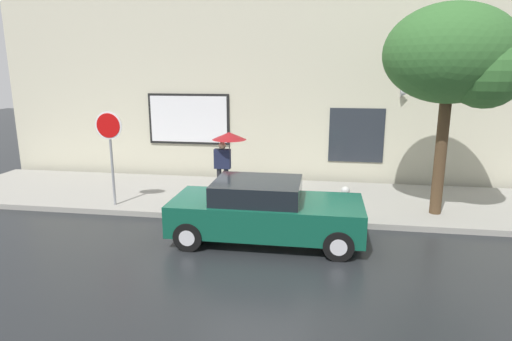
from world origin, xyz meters
name	(u,v)px	position (x,y,z in m)	size (l,w,h in m)	color
ground_plane	(255,238)	(0.00, 0.00, 0.00)	(60.00, 60.00, 0.00)	black
sidewalk	(271,198)	(0.00, 3.00, 0.07)	(20.00, 4.00, 0.15)	gray
building_facade	(280,80)	(-0.02, 5.50, 3.49)	(20.00, 0.67, 7.00)	beige
parked_car	(265,211)	(0.24, -0.07, 0.70)	(4.31, 1.90, 1.41)	#0F4C38
fire_hydrant	(345,201)	(2.10, 1.63, 0.52)	(0.30, 0.44, 0.75)	white
pedestrian_with_umbrella	(227,145)	(-1.30, 2.89, 1.68)	(1.01, 1.01, 1.91)	black
street_tree	(458,58)	(4.62, 2.02, 4.11)	(3.22, 2.74, 5.28)	#4C3823
stop_sign	(110,140)	(-4.21, 1.44, 2.00)	(0.76, 0.10, 2.61)	gray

